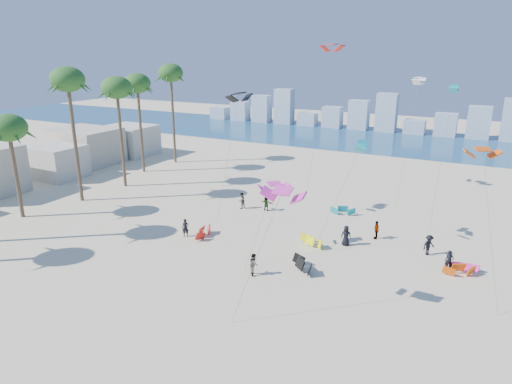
% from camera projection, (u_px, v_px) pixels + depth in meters
% --- Properties ---
extents(ground, '(220.00, 220.00, 0.00)m').
position_uv_depth(ground, '(114.00, 308.00, 31.46)').
color(ground, beige).
rests_on(ground, ground).
extents(ocean, '(220.00, 220.00, 0.00)m').
position_uv_depth(ocean, '(368.00, 138.00, 92.41)').
color(ocean, navy).
rests_on(ocean, ground).
extents(kitesurfer_near, '(0.78, 0.66, 1.80)m').
position_uv_depth(kitesurfer_near, '(185.00, 228.00, 43.27)').
color(kitesurfer_near, black).
rests_on(kitesurfer_near, ground).
extents(kitesurfer_mid, '(1.09, 1.12, 1.82)m').
position_uv_depth(kitesurfer_mid, '(254.00, 264.00, 35.91)').
color(kitesurfer_mid, gray).
rests_on(kitesurfer_mid, ground).
extents(kitesurfers_far, '(23.34, 6.91, 1.93)m').
position_uv_depth(kitesurfers_far, '(334.00, 224.00, 44.26)').
color(kitesurfers_far, black).
rests_on(kitesurfers_far, ground).
extents(grounded_kites, '(25.09, 16.95, 0.94)m').
position_uv_depth(grounded_kites, '(329.00, 244.00, 40.83)').
color(grounded_kites, red).
rests_on(grounded_kites, ground).
extents(flying_kites, '(37.34, 32.81, 18.55)m').
position_uv_depth(flying_kites, '(380.00, 119.00, 40.60)').
color(flying_kites, '#F035B8').
rests_on(flying_kites, ground).
extents(palm_row, '(6.68, 44.80, 15.66)m').
position_uv_depth(palm_row, '(66.00, 96.00, 50.84)').
color(palm_row, brown).
rests_on(palm_row, ground).
extents(beachfront_buildings, '(11.50, 43.00, 6.00)m').
position_uv_depth(beachfront_buildings, '(41.00, 159.00, 63.06)').
color(beachfront_buildings, beige).
rests_on(beachfront_buildings, ground).
extents(distant_skyline, '(85.00, 3.00, 8.40)m').
position_uv_depth(distant_skyline, '(374.00, 117.00, 100.46)').
color(distant_skyline, '#9EADBF').
rests_on(distant_skyline, ground).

